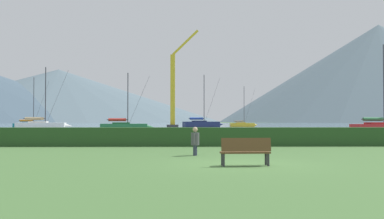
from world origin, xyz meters
name	(u,v)px	position (x,y,z in m)	size (l,w,h in m)	color
ground_plane	(242,164)	(0.00, 0.00, 0.00)	(1000.00, 1000.00, 0.00)	#477038
harbor_water	(188,125)	(0.00, 137.00, 0.00)	(320.00, 246.00, 0.00)	slate
hedge_line	(217,137)	(0.00, 11.00, 0.56)	(80.00, 1.20, 1.11)	#284C23
sailboat_slip_3	(31,125)	(-31.17, 68.82, 0.60)	(7.21, 2.65, 9.83)	#19707A
sailboat_slip_4	(202,124)	(2.25, 82.09, 0.78)	(9.49, 4.67, 11.80)	navy
sailboat_slip_5	(124,127)	(-10.53, 48.20, 0.64)	(7.90, 3.18, 8.49)	#236B38
sailboat_slip_6	(381,127)	(22.38, 37.76, 0.68)	(8.20, 3.64, 10.96)	red
sailboat_slip_7	(42,126)	(-24.49, 54.41, 0.71)	(8.79, 3.42, 10.07)	white
sailboat_slip_8	(242,124)	(12.32, 88.37, 0.56)	(6.66, 2.17, 9.74)	gold
park_bench_near_path	(245,150)	(0.03, -0.54, 0.53)	(1.70, 0.57, 0.95)	brown
person_seated_viewer	(195,140)	(-1.54, 3.84, 0.69)	(0.36, 0.56, 1.25)	#2D3347
dock_crane	(174,97)	(-3.63, 60.04, 5.67)	(5.49, 2.00, 17.35)	#333338
distant_hill_west_ridge	(379,73)	(166.23, 350.87, 41.87)	(274.99, 274.99, 83.75)	slate
distant_hill_east_ridge	(58,96)	(-108.32, 357.92, 22.64)	(279.80, 279.80, 45.28)	slate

